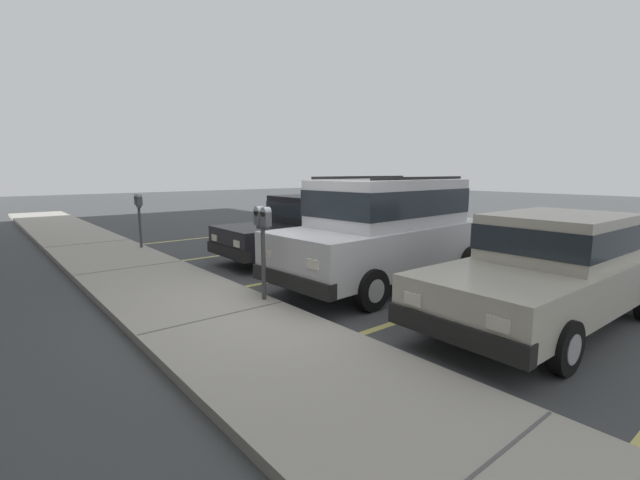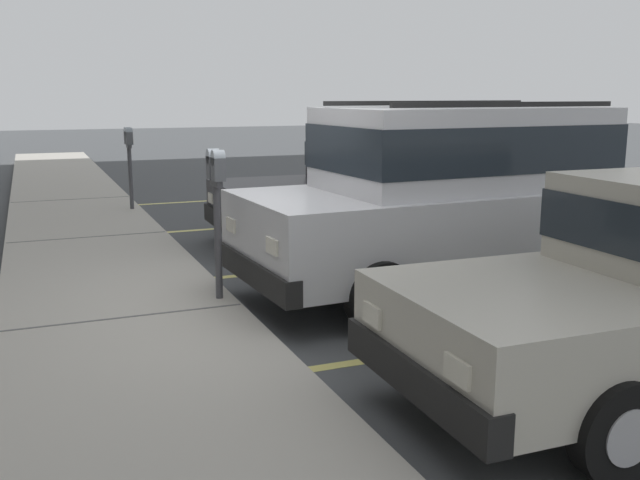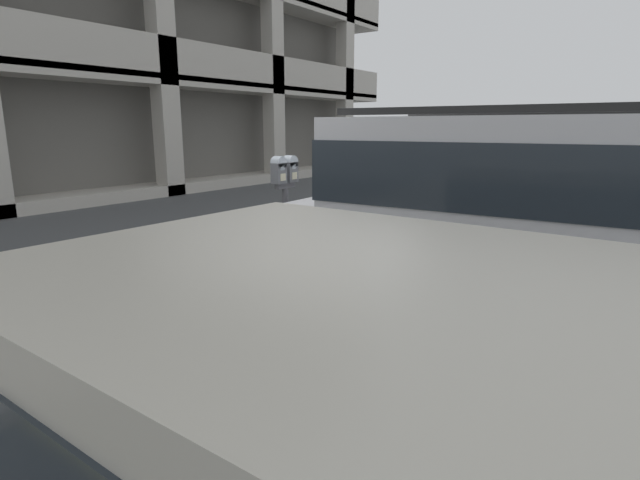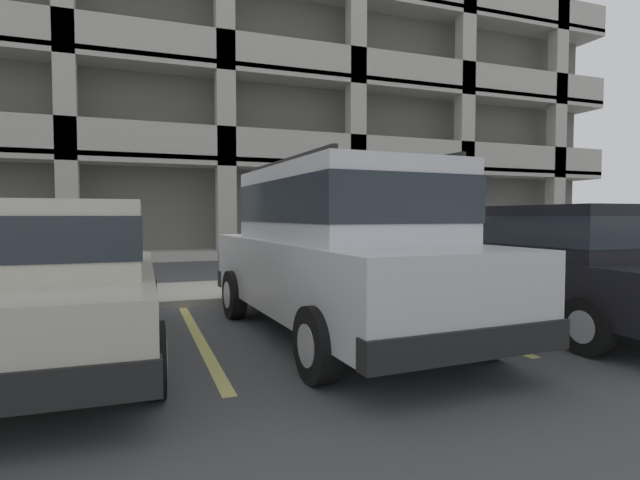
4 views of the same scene
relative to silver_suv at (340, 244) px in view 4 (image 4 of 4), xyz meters
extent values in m
cube|color=#444749|center=(-0.05, 2.25, -1.14)|extent=(80.00, 80.00, 0.10)
cube|color=#ADA89E|center=(-0.05, 3.55, -1.03)|extent=(40.00, 2.20, 0.12)
cube|color=#606060|center=(-4.05, 3.55, -0.97)|extent=(0.03, 2.16, 0.00)
cube|color=#606060|center=(-0.05, 3.55, -0.97)|extent=(0.03, 2.16, 0.00)
cube|color=#606060|center=(3.95, 3.55, -0.97)|extent=(0.03, 2.16, 0.00)
cube|color=#606060|center=(7.95, 3.55, -0.97)|extent=(0.03, 2.16, 0.00)
cube|color=#DBD16B|center=(-1.58, 0.85, -1.08)|extent=(0.12, 4.80, 0.01)
cube|color=#DBD16B|center=(1.47, 0.85, -1.08)|extent=(0.12, 4.80, 0.01)
cube|color=#DBD16B|center=(4.52, 0.85, -1.08)|extent=(0.12, 4.80, 0.01)
cube|color=silver|center=(0.00, 0.02, -0.36)|extent=(2.08, 4.79, 0.80)
cube|color=silver|center=(0.00, -0.03, 0.46)|extent=(1.77, 2.99, 0.84)
cube|color=#232B33|center=(0.00, -0.03, 0.48)|extent=(1.79, 3.02, 0.46)
cube|color=black|center=(-0.12, 2.33, -0.64)|extent=(1.88, 0.26, 0.24)
cube|color=black|center=(0.12, -2.28, -0.64)|extent=(1.88, 0.26, 0.24)
cube|color=silver|center=(0.45, 2.41, -0.28)|extent=(0.24, 0.04, 0.14)
cube|color=silver|center=(-0.69, 2.35, -0.28)|extent=(0.24, 0.04, 0.14)
cylinder|color=black|center=(0.83, 1.52, -0.76)|extent=(0.23, 0.67, 0.66)
cylinder|color=#B2B2B7|center=(0.83, 1.52, -0.76)|extent=(0.24, 0.37, 0.36)
cylinder|color=black|center=(-0.98, 1.43, -0.76)|extent=(0.23, 0.67, 0.66)
cylinder|color=#B2B2B7|center=(-0.98, 1.43, -0.76)|extent=(0.24, 0.37, 0.36)
cylinder|color=black|center=(0.97, -1.39, -0.76)|extent=(0.23, 0.67, 0.66)
cylinder|color=#B2B2B7|center=(0.97, -1.39, -0.76)|extent=(0.24, 0.37, 0.36)
cylinder|color=black|center=(-0.83, -1.48, -0.76)|extent=(0.23, 0.67, 0.66)
cylinder|color=#B2B2B7|center=(-0.83, -1.48, -0.76)|extent=(0.24, 0.37, 0.36)
cube|color=black|center=(0.69, 0.01, 0.92)|extent=(0.18, 2.62, 0.05)
cube|color=black|center=(-0.69, -0.06, 0.92)|extent=(0.18, 2.62, 0.05)
cube|color=beige|center=(-2.93, 0.01, -0.49)|extent=(1.78, 4.43, 0.60)
cube|color=beige|center=(-2.94, -0.29, 0.13)|extent=(1.53, 2.01, 0.64)
cube|color=#232B33|center=(-2.94, -0.29, 0.15)|extent=(1.55, 2.03, 0.35)
cube|color=black|center=(-2.89, 2.17, -0.67)|extent=(1.74, 0.19, 0.24)
cube|color=black|center=(-2.97, -2.15, -0.67)|extent=(1.74, 0.19, 0.24)
cube|color=silver|center=(-2.37, 2.21, -0.43)|extent=(0.24, 0.03, 0.14)
cube|color=silver|center=(-3.42, 2.23, -0.43)|extent=(0.24, 0.03, 0.14)
cylinder|color=black|center=(-2.08, 1.36, -0.79)|extent=(0.17, 0.60, 0.60)
cylinder|color=#B2B2B7|center=(-2.08, 1.36, -0.79)|extent=(0.19, 0.33, 0.33)
cylinder|color=black|center=(-3.74, 1.38, -0.79)|extent=(0.17, 0.60, 0.60)
cylinder|color=#B2B2B7|center=(-3.74, 1.38, -0.79)|extent=(0.19, 0.33, 0.33)
cylinder|color=black|center=(-2.12, -1.37, -0.79)|extent=(0.17, 0.60, 0.60)
cylinder|color=#B2B2B7|center=(-2.12, -1.37, -0.79)|extent=(0.19, 0.33, 0.33)
cube|color=black|center=(2.86, -0.30, -0.49)|extent=(1.77, 4.43, 0.60)
cube|color=black|center=(2.86, -0.60, 0.13)|extent=(1.53, 2.00, 0.64)
cube|color=#232B33|center=(2.86, -0.60, 0.15)|extent=(1.55, 2.03, 0.35)
cube|color=black|center=(2.90, 1.85, -0.67)|extent=(1.74, 0.19, 0.24)
cube|color=silver|center=(3.42, 1.90, -0.43)|extent=(0.24, 0.03, 0.14)
cube|color=silver|center=(2.37, 1.91, -0.43)|extent=(0.24, 0.03, 0.14)
cylinder|color=black|center=(3.72, 1.05, -0.79)|extent=(0.17, 0.60, 0.60)
cylinder|color=#B2B2B7|center=(3.72, 1.05, -0.79)|extent=(0.19, 0.33, 0.33)
cylinder|color=black|center=(2.05, 1.07, -0.79)|extent=(0.17, 0.60, 0.60)
cylinder|color=#B2B2B7|center=(2.05, 1.07, -0.79)|extent=(0.19, 0.33, 0.33)
cylinder|color=black|center=(2.01, -1.66, -0.79)|extent=(0.17, 0.60, 0.60)
cylinder|color=#B2B2B7|center=(2.01, -1.66, -0.79)|extent=(0.19, 0.33, 0.33)
cylinder|color=#47474C|center=(0.24, 2.60, -0.41)|extent=(0.07, 0.07, 1.12)
cube|color=#47474C|center=(0.24, 2.60, 0.18)|extent=(0.28, 0.06, 0.06)
cube|color=#515459|center=(0.14, 2.60, 0.32)|extent=(0.15, 0.11, 0.22)
cylinder|color=#9EA8B2|center=(0.14, 2.60, 0.43)|extent=(0.15, 0.11, 0.15)
cube|color=#B7B293|center=(0.14, 2.54, 0.28)|extent=(0.08, 0.01, 0.08)
cube|color=#515459|center=(0.34, 2.60, 0.32)|extent=(0.15, 0.11, 0.22)
cylinder|color=#9EA8B2|center=(0.34, 2.60, 0.43)|extent=(0.15, 0.11, 0.15)
cube|color=#B7B293|center=(0.34, 2.54, 0.28)|extent=(0.08, 0.01, 0.08)
cylinder|color=#47474C|center=(6.34, 2.62, -0.43)|extent=(0.07, 0.07, 1.07)
cube|color=#47474C|center=(6.34, 2.62, 0.13)|extent=(0.28, 0.06, 0.06)
cube|color=#515459|center=(6.24, 2.62, 0.27)|extent=(0.15, 0.11, 0.22)
cylinder|color=#8C99A3|center=(6.24, 2.62, 0.38)|extent=(0.15, 0.11, 0.15)
cube|color=#B7B293|center=(6.24, 2.56, 0.23)|extent=(0.08, 0.01, 0.08)
cube|color=#515459|center=(6.44, 2.62, 0.27)|extent=(0.15, 0.11, 0.22)
cylinder|color=#8C99A3|center=(6.44, 2.62, 0.38)|extent=(0.15, 0.11, 0.15)
cube|color=#B7B293|center=(6.44, 2.56, 0.23)|extent=(0.08, 0.01, 0.08)
cube|color=#64625C|center=(0.53, 16.10, 6.41)|extent=(31.36, 8.80, 15.00)
cube|color=#B7B2A8|center=(0.53, 15.50, -0.94)|extent=(32.00, 10.00, 0.30)
cube|color=#B7B2A8|center=(0.53, 15.50, 2.06)|extent=(32.00, 10.00, 0.30)
cube|color=#B7B2A8|center=(0.53, 10.60, 2.61)|extent=(32.00, 0.20, 1.10)
cube|color=#B7B2A8|center=(0.53, 15.50, 5.06)|extent=(32.00, 10.00, 0.30)
cube|color=#B7B2A8|center=(0.53, 10.60, 5.61)|extent=(32.00, 0.20, 1.10)
cube|color=#B7B2A8|center=(0.53, 15.50, 8.06)|extent=(32.00, 10.00, 0.30)
cube|color=#B7B2A8|center=(-4.04, 10.75, 6.41)|extent=(0.60, 0.50, 15.00)
cube|color=#B7B2A8|center=(0.53, 10.75, 6.41)|extent=(0.60, 0.50, 15.00)
cube|color=#B7B2A8|center=(5.10, 10.75, 6.41)|extent=(0.60, 0.50, 15.00)
cube|color=#B7B2A8|center=(9.67, 10.75, 6.41)|extent=(0.60, 0.50, 15.00)
cube|color=#B7B2A8|center=(14.24, 10.75, 6.41)|extent=(0.60, 0.50, 15.00)
camera|label=1|loc=(-5.38, 6.08, 1.04)|focal=24.00mm
camera|label=2|loc=(-6.45, 4.26, 1.02)|focal=40.00mm
camera|label=3|loc=(-4.02, -0.89, 0.81)|focal=28.00mm
camera|label=4|loc=(-2.25, -5.37, 0.32)|focal=28.00mm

